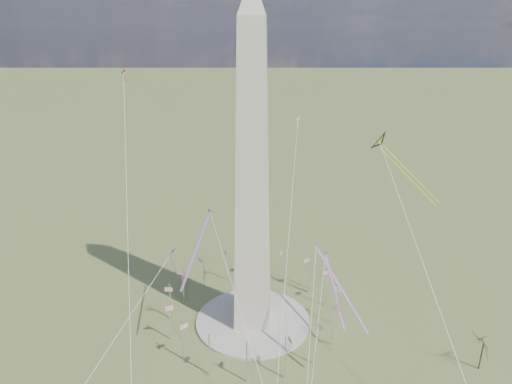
{
  "coord_description": "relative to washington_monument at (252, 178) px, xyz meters",
  "views": [
    {
      "loc": [
        7.6,
        -121.3,
        88.5
      ],
      "look_at": [
        0.99,
        0.0,
        43.89
      ],
      "focal_mm": 32.0,
      "sensor_mm": 36.0,
      "label": 1
    }
  ],
  "objects": [
    {
      "name": "ground",
      "position": [
        0.0,
        0.0,
        -47.95
      ],
      "size": [
        2000.0,
        2000.0,
        0.0
      ],
      "primitive_type": "plane",
      "color": "#5A6331",
      "rests_on": "ground"
    },
    {
      "name": "plaza",
      "position": [
        0.0,
        0.0,
        -47.55
      ],
      "size": [
        36.0,
        36.0,
        0.8
      ],
      "primitive_type": "cylinder",
      "color": "#A4A096",
      "rests_on": "ground"
    },
    {
      "name": "washington_monument",
      "position": [
        0.0,
        0.0,
        0.0
      ],
      "size": [
        15.56,
        15.56,
        100.0
      ],
      "color": "#B1A494",
      "rests_on": "plaza"
    },
    {
      "name": "flagpole_ring",
      "position": [
        -0.0,
        -0.0,
        -40.68
      ],
      "size": [
        54.4,
        54.4,
        13.0
      ],
      "color": "white",
      "rests_on": "ground"
    },
    {
      "name": "tree_near",
      "position": [
        63.08,
        -17.63,
        -38.62
      ],
      "size": [
        7.48,
        7.48,
        13.09
      ],
      "color": "#423728",
      "rests_on": "ground"
    },
    {
      "name": "kite_delta_black",
      "position": [
        37.18,
        8.74,
        7.97
      ],
      "size": [
        19.64,
        17.97,
        17.9
      ],
      "rotation": [
        0.0,
        0.0,
        4.0
      ],
      "color": "black",
      "rests_on": "ground"
    },
    {
      "name": "kite_diamond_purple",
      "position": [
        -25.41,
        4.0,
        -27.05
      ],
      "size": [
        2.08,
        3.3,
        10.24
      ],
      "rotation": [
        0.0,
        0.0,
        2.65
      ],
      "color": "#3F1A76",
      "rests_on": "ground"
    },
    {
      "name": "kite_streamer_left",
      "position": [
        21.85,
        -17.45,
        -19.78
      ],
      "size": [
        13.06,
        19.33,
        15.2
      ],
      "rotation": [
        0.0,
        0.0,
        3.71
      ],
      "color": "#FF2855",
      "rests_on": "ground"
    },
    {
      "name": "kite_streamer_mid",
      "position": [
        -14.3,
        -6.63,
        -15.6
      ],
      "size": [
        6.26,
        21.71,
        15.11
      ],
      "rotation": [
        0.0,
        0.0,
        2.91
      ],
      "color": "#FF2855",
      "rests_on": "ground"
    },
    {
      "name": "kite_streamer_right",
      "position": [
        23.96,
        -0.22,
        -31.45
      ],
      "size": [
        5.51,
        20.9,
        14.48
      ],
      "rotation": [
        0.0,
        0.0,
        3.34
      ],
      "color": "#FF2855",
      "rests_on": "ground"
    },
    {
      "name": "kite_small_red",
      "position": [
        -45.91,
        35.09,
        25.27
      ],
      "size": [
        1.53,
        2.19,
        4.56
      ],
      "rotation": [
        0.0,
        0.0,
        2.4
      ],
      "color": "red",
      "rests_on": "ground"
    },
    {
      "name": "kite_small_white",
      "position": [
        13.8,
        39.72,
        8.88
      ],
      "size": [
        1.63,
        1.46,
        4.46
      ],
      "rotation": [
        0.0,
        0.0,
        3.14
      ],
      "color": "white",
      "rests_on": "ground"
    }
  ]
}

